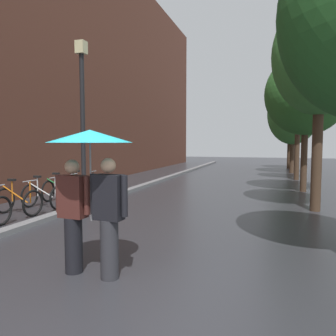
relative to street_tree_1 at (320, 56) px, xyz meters
name	(u,v)px	position (x,y,z in m)	size (l,w,h in m)	color
ground_plane	(86,302)	(-3.28, -6.66, -4.28)	(80.00, 80.00, 0.00)	#2D2D33
building_facade	(13,60)	(-13.28, 3.34, 1.64)	(8.00, 36.00, 11.85)	brown
kerb_strip	(145,185)	(-6.48, 3.34, -4.22)	(0.30, 36.00, 0.12)	slate
street_tree_1	(320,56)	(0.00, 0.00, 0.00)	(2.57, 2.57, 5.95)	#473323
street_tree_2	(306,94)	(-0.01, 3.87, -0.51)	(3.10, 3.10, 5.37)	#473323
street_tree_3	(298,103)	(-0.01, 8.18, -0.36)	(2.44, 2.44, 5.25)	#473323
street_tree_4	(293,114)	(-0.05, 12.09, -0.60)	(3.09, 3.09, 5.60)	#473323
street_tree_5	(290,120)	(-0.05, 15.84, -0.72)	(2.50, 2.50, 5.15)	#473323
parked_bicycle_1	(18,201)	(-7.60, -2.95, -3.91)	(1.14, 0.80, 0.96)	black
parked_bicycle_2	(43,196)	(-7.52, -2.04, -3.91)	(1.11, 0.75, 0.96)	black
parked_bicycle_3	(62,191)	(-7.59, -1.04, -3.91)	(1.11, 0.75, 0.96)	black
parked_bicycle_4	(82,187)	(-7.51, 0.00, -3.91)	(1.12, 0.77, 0.96)	black
couple_under_umbrella	(90,177)	(-3.64, -5.91, -2.84)	(1.21, 1.21, 2.11)	black
street_lamp_post	(83,116)	(-5.88, -2.49, -1.67)	(0.24, 0.24, 4.50)	black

